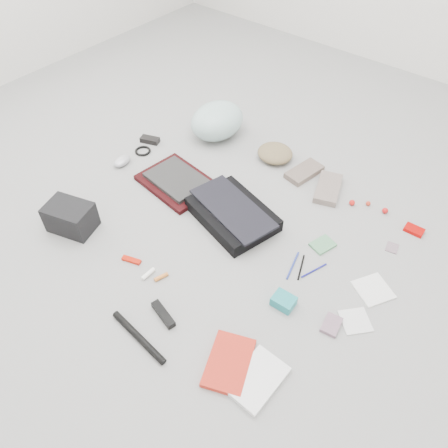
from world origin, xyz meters
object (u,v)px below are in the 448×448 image
Objects in this scene: messenger_bag at (233,214)px; accordion_wallet at (284,301)px; laptop at (177,179)px; book_red at (229,363)px; bike_helmet at (217,121)px; camera_bag at (71,217)px.

messenger_bag is 0.51m from accordion_wallet.
laptop is 1.01m from book_red.
laptop is 0.90× the size of bike_helmet.
messenger_bag is 4.49× the size of accordion_wallet.
bike_helmet reaches higher than book_red.
messenger_bag reaches higher than book_red.
bike_helmet is 1.19m from accordion_wallet.
bike_helmet is at bearing 110.84° from laptop.
laptop is at bearing -167.93° from messenger_bag.
messenger_bag is at bearing -38.61° from bike_helmet.
camera_bag is 0.99m from book_red.
accordion_wallet is at bearing -13.79° from messenger_bag.
accordion_wallet is (0.99, 0.27, -0.04)m from camera_bag.
book_red is 0.33m from accordion_wallet.
messenger_bag is 1.93× the size of camera_bag.
bike_helmet is 0.99m from camera_bag.
book_red is at bearing -94.84° from accordion_wallet.
bike_helmet reaches higher than laptop.
bike_helmet is 3.71× the size of accordion_wallet.
laptop is at bearing -70.40° from bike_helmet.
messenger_bag is 0.74m from camera_bag.
bike_helmet is 1.48× the size of book_red.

